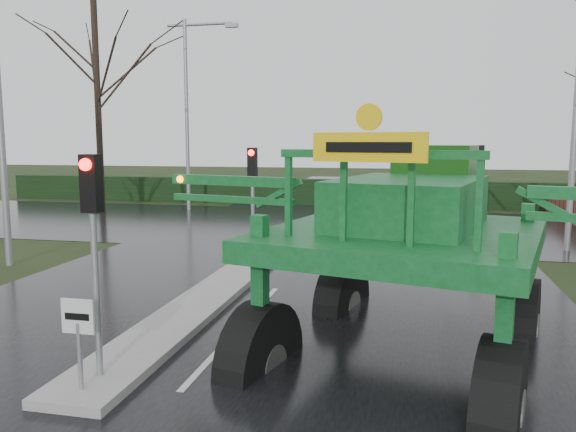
% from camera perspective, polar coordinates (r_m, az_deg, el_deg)
% --- Properties ---
extents(ground, '(140.00, 140.00, 0.00)m').
position_cam_1_polar(ground, '(9.71, -8.51, -14.94)').
color(ground, black).
rests_on(ground, ground).
extents(road_main, '(14.00, 80.00, 0.02)m').
position_cam_1_polar(road_main, '(19.01, 2.31, -3.64)').
color(road_main, black).
rests_on(road_main, ground).
extents(road_cross, '(80.00, 12.00, 0.02)m').
position_cam_1_polar(road_cross, '(24.86, 4.75, -0.99)').
color(road_cross, black).
rests_on(road_cross, ground).
extents(median_island, '(1.20, 10.00, 0.16)m').
position_cam_1_polar(median_island, '(12.77, -9.18, -8.99)').
color(median_island, gray).
rests_on(median_island, ground).
extents(hedge_row, '(44.00, 0.90, 1.50)m').
position_cam_1_polar(hedge_row, '(32.66, 6.65, 2.36)').
color(hedge_row, black).
rests_on(hedge_row, ground).
extents(keep_left_sign, '(0.50, 0.07, 1.35)m').
position_cam_1_polar(keep_left_sign, '(8.66, -20.51, -10.74)').
color(keep_left_sign, gray).
rests_on(keep_left_sign, ground).
extents(traffic_signal_near, '(0.26, 0.33, 3.52)m').
position_cam_1_polar(traffic_signal_near, '(8.73, -19.23, -0.20)').
color(traffic_signal_near, gray).
rests_on(traffic_signal_near, ground).
extents(traffic_signal_mid, '(0.26, 0.33, 3.52)m').
position_cam_1_polar(traffic_signal_mid, '(16.54, -3.63, 3.71)').
color(traffic_signal_mid, gray).
rests_on(traffic_signal_mid, ground).
extents(traffic_signal_far, '(0.26, 0.33, 3.52)m').
position_cam_1_polar(traffic_signal_far, '(28.58, 19.00, 4.95)').
color(traffic_signal_far, gray).
rests_on(traffic_signal_far, ground).
extents(street_light_left_near, '(3.85, 0.30, 10.00)m').
position_cam_1_polar(street_light_left_near, '(18.51, -26.78, 13.88)').
color(street_light_left_near, gray).
rests_on(street_light_left_near, ground).
extents(street_light_right, '(3.85, 0.30, 10.00)m').
position_cam_1_polar(street_light_right, '(21.07, 26.62, 13.03)').
color(street_light_right, gray).
rests_on(street_light_right, ground).
extents(street_light_left_far, '(3.85, 0.30, 10.00)m').
position_cam_1_polar(street_light_left_far, '(30.67, -9.75, 11.76)').
color(street_light_left_far, gray).
rests_on(street_light_left_far, ground).
extents(tree_left_far, '(7.70, 7.70, 13.26)m').
position_cam_1_polar(tree_left_far, '(30.91, -18.88, 13.59)').
color(tree_left_far, black).
rests_on(tree_left_far, ground).
extents(crop_sprayer, '(9.22, 6.78, 5.29)m').
position_cam_1_polar(crop_sprayer, '(9.31, -2.16, 0.14)').
color(crop_sprayer, black).
rests_on(crop_sprayer, ground).
extents(white_sedan, '(4.10, 2.36, 1.28)m').
position_cam_1_polar(white_sedan, '(29.73, 11.86, 0.28)').
color(white_sedan, silver).
rests_on(white_sedan, ground).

